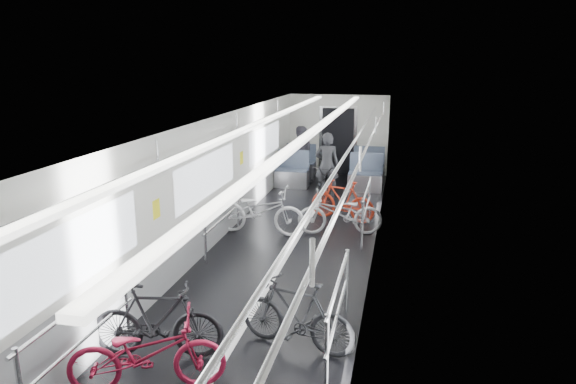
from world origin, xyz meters
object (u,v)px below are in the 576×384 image
Objects in this scene: bike_right_mid at (340,213)px; person_seated at (300,155)px; bike_right_near at (297,314)px; bike_right_far at (343,200)px; bike_left_near at (147,353)px; bike_aisle at (327,181)px; bike_left_mid at (157,321)px; person_standing at (327,165)px; bike_left_far at (260,211)px.

person_seated reaches higher than bike_right_mid.
bike_right_near is 1.01× the size of bike_right_far.
bike_left_near is 1.10× the size of bike_right_near.
bike_aisle is 1.83m from person_seated.
bike_left_mid is 1.04× the size of bike_right_near.
bike_right_far is 1.99m from person_standing.
bike_right_mid is 1.05× the size of person_seated.
bike_aisle is at bearing 107.01° from person_seated.
bike_aisle is (-0.67, 2.71, 0.00)m from bike_right_mid.
person_seated reaches higher than bike_left_near.
bike_left_near is at bearing -26.22° from bike_right_mid.
person_standing is at bearing -14.21° from bike_left_far.
bike_aisle is at bearing 98.10° from person_standing.
bike_right_near is 7.16m from person_standing.
bike_left_far reaches higher than bike_left_mid.
person_standing is 1.02× the size of person_seated.
bike_left_mid reaches higher than bike_right_far.
bike_right_far is 0.87× the size of bike_aisle.
person_standing is at bearing 98.64° from bike_aisle.
bike_right_mid reaches higher than bike_left_near.
bike_right_near is at bearing 92.15° from person_standing.
bike_left_near is at bearing -176.19° from bike_left_far.
bike_right_near is 0.91× the size of person_standing.
bike_left_far is 4.29m from bike_right_near.
person_standing is 1.70m from person_seated.
person_seated is (-0.12, 9.04, 0.34)m from bike_left_mid.
bike_left_mid is at bearing 2.26° from bike_right_far.
bike_left_near is 1.78m from bike_right_near.
bike_left_near is 0.97× the size of bike_right_mid.
bike_right_far is (1.49, 5.80, -0.02)m from bike_left_mid.
bike_left_far is 1.09× the size of bike_right_mid.
bike_right_mid is 2.92m from person_standing.
bike_right_mid is 2.79m from bike_aisle.
bike_left_near is 0.89× the size of bike_left_far.
bike_aisle is 1.06× the size of person_seated.
person_seated is at bearing -9.34° from bike_left_mid.
person_seated is at bearing 120.94° from bike_aisle.
bike_left_mid is 0.92× the size of bike_right_mid.
bike_aisle is at bearing -144.28° from bike_right_far.
bike_left_near is 9.65m from person_seated.
bike_right_near is at bearing -87.39° from bike_aisle.
bike_left_far is 1.08× the size of bike_aisle.
bike_left_mid is 0.91× the size of bike_aisle.
bike_left_mid is 5.08m from bike_right_mid.
person_standing is (-0.69, 2.81, 0.38)m from bike_right_mid.
bike_left_mid is 1.05× the size of bike_right_far.
bike_right_near reaches higher than bike_right_mid.
bike_left_far is at bearing -9.81° from bike_left_mid.
bike_left_mid reaches higher than bike_aisle.
bike_right_far reaches higher than bike_left_near.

